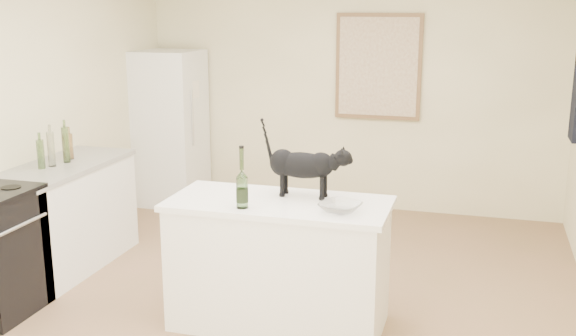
{
  "coord_description": "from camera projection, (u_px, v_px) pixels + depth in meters",
  "views": [
    {
      "loc": [
        1.38,
        -4.38,
        2.2
      ],
      "look_at": [
        0.15,
        -0.15,
        1.12
      ],
      "focal_mm": 42.15,
      "sensor_mm": 36.0,
      "label": 1
    }
  ],
  "objects": [
    {
      "name": "wine_bottle",
      "position": [
        242.0,
        181.0,
        4.36
      ],
      "size": [
        0.08,
        0.08,
        0.36
      ],
      "primitive_type": "cylinder",
      "rotation": [
        0.0,
        0.0,
        0.04
      ],
      "color": "#2E5622",
      "rests_on": "island_top"
    },
    {
      "name": "fridge_paper",
      "position": [
        196.0,
        89.0,
        7.28
      ],
      "size": [
        0.02,
        0.14,
        0.18
      ],
      "primitive_type": "cube",
      "rotation": [
        0.0,
        0.0,
        -0.09
      ],
      "color": "white",
      "rests_on": "fridge"
    },
    {
      "name": "wall_back",
      "position": [
        350.0,
        89.0,
        7.24
      ],
      "size": [
        4.5,
        0.0,
        4.5
      ],
      "primitive_type": "plane",
      "rotation": [
        1.57,
        0.0,
        0.0
      ],
      "color": "#FDF3C3",
      "rests_on": "ground"
    },
    {
      "name": "black_cat",
      "position": [
        302.0,
        169.0,
        4.61
      ],
      "size": [
        0.57,
        0.18,
        0.4
      ],
      "primitive_type": null,
      "rotation": [
        0.0,
        0.0,
        -0.02
      ],
      "color": "black",
      "rests_on": "island_top"
    },
    {
      "name": "artwork_frame",
      "position": [
        378.0,
        67.0,
        7.07
      ],
      "size": [
        0.9,
        0.03,
        1.1
      ],
      "primitive_type": "cube",
      "color": "brown",
      "rests_on": "wall_back"
    },
    {
      "name": "left_countertop",
      "position": [
        59.0,
        167.0,
        5.58
      ],
      "size": [
        0.62,
        1.44,
        0.04
      ],
      "primitive_type": "cube",
      "color": "gray",
      "rests_on": "left_cabinets"
    },
    {
      "name": "fridge",
      "position": [
        169.0,
        128.0,
        7.5
      ],
      "size": [
        0.68,
        0.68,
        1.7
      ],
      "primitive_type": "cube",
      "color": "white",
      "rests_on": "floor"
    },
    {
      "name": "floor",
      "position": [
        274.0,
        309.0,
        4.98
      ],
      "size": [
        5.5,
        5.5,
        0.0
      ],
      "primitive_type": "plane",
      "color": "#8F674C",
      "rests_on": "ground"
    },
    {
      "name": "island_base",
      "position": [
        279.0,
        266.0,
        4.66
      ],
      "size": [
        1.44,
        0.67,
        0.86
      ],
      "primitive_type": "cube",
      "color": "white",
      "rests_on": "floor"
    },
    {
      "name": "counter_bottle_cluster",
      "position": [
        57.0,
        149.0,
        5.56
      ],
      "size": [
        0.12,
        0.43,
        0.3
      ],
      "color": "brown",
      "rests_on": "left_countertop"
    },
    {
      "name": "glass_bowl",
      "position": [
        340.0,
        208.0,
        4.29
      ],
      "size": [
        0.33,
        0.33,
        0.06
      ],
      "primitive_type": "imported",
      "rotation": [
        0.0,
        0.0,
        -0.33
      ],
      "color": "silver",
      "rests_on": "island_top"
    },
    {
      "name": "artwork_canvas",
      "position": [
        378.0,
        67.0,
        7.05
      ],
      "size": [
        0.82,
        0.0,
        1.02
      ],
      "primitive_type": "cube",
      "color": "beige",
      "rests_on": "wall_back"
    },
    {
      "name": "island_top",
      "position": [
        279.0,
        204.0,
        4.56
      ],
      "size": [
        1.5,
        0.7,
        0.04
      ],
      "primitive_type": "cube",
      "color": "white",
      "rests_on": "island_base"
    },
    {
      "name": "wall_front",
      "position": [
        9.0,
        298.0,
        2.11
      ],
      "size": [
        4.5,
        0.0,
        4.5
      ],
      "primitive_type": "plane",
      "rotation": [
        -1.57,
        0.0,
        0.0
      ],
      "color": "#FDF3C3",
      "rests_on": "ground"
    },
    {
      "name": "left_cabinets",
      "position": [
        64.0,
        219.0,
        5.69
      ],
      "size": [
        0.6,
        1.4,
        0.86
      ],
      "primitive_type": "cube",
      "color": "white",
      "rests_on": "floor"
    }
  ]
}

